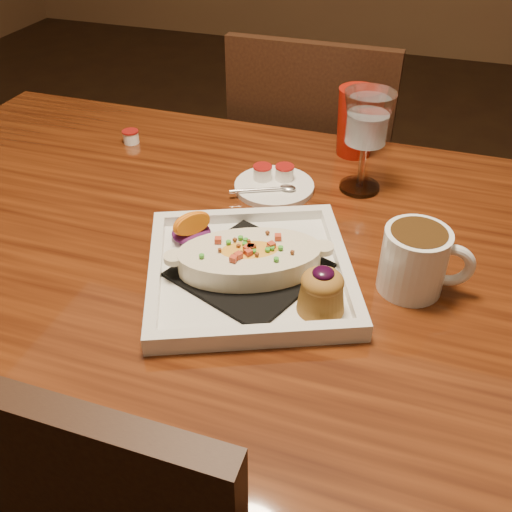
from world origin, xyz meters
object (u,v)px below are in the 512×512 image
(plate, at_px, (255,267))
(red_tumbler, at_px, (356,122))
(chair_far, at_px, (314,184))
(saucer, at_px, (273,184))
(table, at_px, (234,281))
(coffee_mug, at_px, (417,258))
(goblet, at_px, (367,124))

(plate, distance_m, red_tumbler, 0.48)
(chair_far, bearing_deg, saucer, 92.05)
(table, height_order, coffee_mug, coffee_mug)
(chair_far, distance_m, coffee_mug, 0.79)
(table, bearing_deg, chair_far, 90.00)
(goblet, distance_m, saucer, 0.21)
(coffee_mug, relative_size, goblet, 0.71)
(chair_far, xyz_separation_m, saucer, (0.02, -0.45, 0.25))
(chair_far, relative_size, plate, 2.32)
(plate, xyz_separation_m, coffee_mug, (0.23, 0.06, 0.03))
(plate, height_order, saucer, plate)
(chair_far, relative_size, saucer, 6.09)
(plate, bearing_deg, red_tumbler, 58.95)
(red_tumbler, bearing_deg, plate, -97.68)
(coffee_mug, bearing_deg, saucer, 136.61)
(saucer, bearing_deg, goblet, 18.12)
(plate, bearing_deg, coffee_mug, -9.08)
(saucer, distance_m, red_tumbler, 0.24)
(table, bearing_deg, plate, -53.44)
(goblet, bearing_deg, coffee_mug, -64.58)
(chair_far, bearing_deg, plate, 95.62)
(table, height_order, plate, plate)
(saucer, xyz_separation_m, red_tumbler, (0.12, 0.20, 0.06))
(goblet, relative_size, saucer, 1.26)
(chair_far, distance_m, saucer, 0.52)
(table, relative_size, goblet, 7.83)
(saucer, relative_size, red_tumbler, 1.08)
(table, distance_m, chair_far, 0.65)
(coffee_mug, height_order, red_tumbler, red_tumbler)
(table, xyz_separation_m, saucer, (0.02, 0.18, 0.11))
(coffee_mug, bearing_deg, table, 166.52)
(table, bearing_deg, coffee_mug, -7.19)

